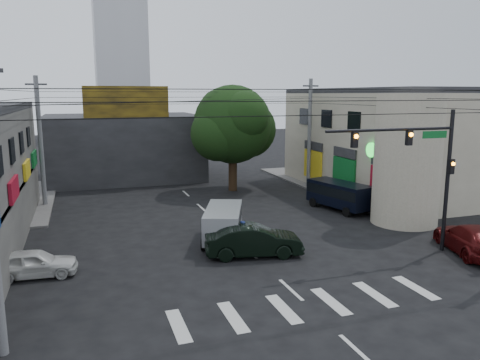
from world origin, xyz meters
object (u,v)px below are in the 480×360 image
street_tree (233,125)px  maroon_sedan (471,239)px  utility_pole_far_left (41,142)px  traffic_gantry (422,159)px  navy_van (339,196)px  white_compact (34,263)px  dark_sedan (253,240)px  traffic_officer (244,237)px  utility_pole_far_right (309,134)px  silver_minivan (223,225)px

street_tree → maroon_sedan: bearing=-71.0°
utility_pole_far_left → traffic_gantry: bearing=-42.9°
traffic_gantry → navy_van: traffic_gantry is taller
utility_pole_far_left → white_compact: 14.61m
dark_sedan → maroon_sedan: (10.52, -3.22, -0.04)m
white_compact → street_tree: bearing=-38.7°
traffic_gantry → traffic_officer: size_ratio=4.32×
traffic_officer → street_tree: bearing=31.8°
street_tree → white_compact: (-14.09, -15.05, -4.85)m
street_tree → utility_pole_far_right: utility_pole_far_right is taller
utility_pole_far_right → white_compact: (-20.59, -14.05, -3.98)m
street_tree → utility_pole_far_right: bearing=-8.7°
white_compact → dark_sedan: bearing=-88.8°
utility_pole_far_right → dark_sedan: 18.42m
dark_sedan → traffic_officer: 0.67m
utility_pole_far_left → white_compact: size_ratio=2.45×
utility_pole_far_left → dark_sedan: utility_pole_far_left is taller
silver_minivan → navy_van: (9.69, 4.22, 0.03)m
navy_van → maroon_sedan: bearing=175.6°
utility_pole_far_right → silver_minivan: bearing=-133.2°
traffic_gantry → utility_pole_far_right: bearing=81.1°
white_compact → navy_van: navy_van is taller
navy_van → street_tree: bearing=16.0°
street_tree → dark_sedan: 16.80m
utility_pole_far_left → dark_sedan: (10.48, -14.63, -3.81)m
utility_pole_far_right → silver_minivan: (-11.27, -11.99, -3.66)m
white_compact → navy_van: (19.01, 6.28, 0.35)m
traffic_gantry → dark_sedan: 9.14m
white_compact → navy_van: size_ratio=0.73×
navy_van → dark_sedan: bearing=114.2°
street_tree → maroon_sedan: size_ratio=1.56×
street_tree → silver_minivan: street_tree is taller
utility_pole_far_left → traffic_officer: size_ratio=5.52×
traffic_officer → maroon_sedan: bearing=-61.6°
navy_van → traffic_officer: (-9.24, -6.25, -0.14)m
traffic_gantry → street_tree: bearing=102.0°
street_tree → utility_pole_far_left: utility_pole_far_left is taller
traffic_gantry → utility_pole_far_left: 25.00m
utility_pole_far_right → dark_sedan: size_ratio=1.82×
utility_pole_far_right → maroon_sedan: (0.00, -17.85, -3.85)m
street_tree → dark_sedan: bearing=-104.4°
street_tree → silver_minivan: bearing=-110.2°
utility_pole_far_right → traffic_officer: bearing=-127.6°
maroon_sedan → traffic_officer: traffic_officer is taller
utility_pole_far_left → white_compact: bearing=-88.3°
street_tree → white_compact: bearing=-133.1°
utility_pole_far_left → silver_minivan: utility_pole_far_left is taller
street_tree → traffic_officer: bearing=-106.0°
maroon_sedan → navy_van: navy_van is taller
silver_minivan → navy_van: bearing=-45.0°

